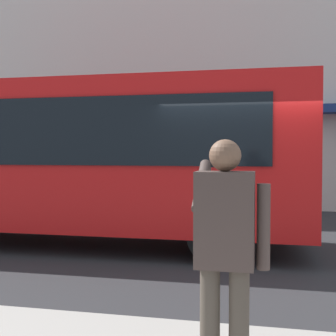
% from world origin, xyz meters
% --- Properties ---
extents(ground_plane, '(60.00, 60.00, 0.00)m').
position_xyz_m(ground_plane, '(0.00, 0.00, 0.00)').
color(ground_plane, '#2B2B2D').
extents(building_facade_far, '(28.00, 1.55, 12.00)m').
position_xyz_m(building_facade_far, '(-0.02, -6.80, 5.99)').
color(building_facade_far, beige).
rests_on(building_facade_far, ground_plane).
extents(red_bus, '(9.05, 2.54, 3.08)m').
position_xyz_m(red_bus, '(3.36, -0.37, 1.68)').
color(red_bus, red).
rests_on(red_bus, ground_plane).
extents(pedestrian_photographer, '(0.53, 0.52, 1.70)m').
position_xyz_m(pedestrian_photographer, '(-0.11, 4.62, 1.14)').
color(pedestrian_photographer, '#4C4238').
rests_on(pedestrian_photographer, sidewalk_curb).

